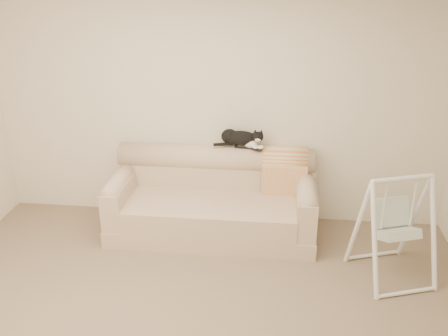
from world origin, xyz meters
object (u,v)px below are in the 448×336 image
(remote_a, at_px, (243,147))
(remote_b, at_px, (254,148))
(tuxedo_cat, at_px, (241,138))
(sofa, at_px, (213,201))
(baby_swing, at_px, (395,227))

(remote_a, xyz_separation_m, remote_b, (0.12, -0.03, -0.00))
(remote_b, bearing_deg, tuxedo_cat, 164.20)
(sofa, relative_size, tuxedo_cat, 3.99)
(tuxedo_cat, bearing_deg, remote_b, -15.80)
(remote_b, bearing_deg, remote_a, 166.25)
(sofa, xyz_separation_m, baby_swing, (1.78, -0.66, 0.16))
(sofa, relative_size, remote_a, 11.98)
(sofa, height_order, remote_a, remote_a)
(remote_b, xyz_separation_m, baby_swing, (1.35, -0.87, -0.39))
(tuxedo_cat, bearing_deg, baby_swing, -31.33)
(remote_b, distance_m, baby_swing, 1.65)
(remote_a, distance_m, remote_b, 0.13)
(remote_a, bearing_deg, sofa, -141.49)
(sofa, distance_m, remote_a, 0.68)
(baby_swing, bearing_deg, tuxedo_cat, 148.67)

